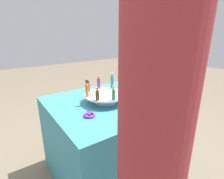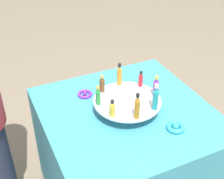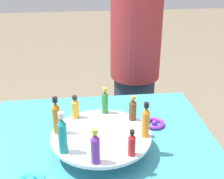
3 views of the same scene
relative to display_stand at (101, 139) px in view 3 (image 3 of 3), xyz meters
name	(u,v)px [view 3 (image 3 of 3)]	position (x,y,z in m)	size (l,w,h in m)	color
display_stand	(101,139)	(0.00, 0.00, 0.00)	(0.35, 0.35, 0.07)	silver
bottle_teal	(62,134)	(-0.12, -0.09, 0.09)	(0.03, 0.03, 0.14)	teal
bottle_purple	(95,147)	(-0.03, -0.15, 0.07)	(0.03, 0.03, 0.12)	#702D93
bottle_red	(132,144)	(0.09, -0.12, 0.06)	(0.02, 0.02, 0.09)	#B21E23
bottle_orange	(146,121)	(0.15, -0.03, 0.08)	(0.03, 0.03, 0.13)	orange
bottle_brown	(133,109)	(0.12, 0.09, 0.06)	(0.03, 0.03, 0.10)	brown
bottle_green	(105,101)	(0.03, 0.15, 0.07)	(0.02, 0.02, 0.11)	#288438
bottle_gold	(75,108)	(-0.09, 0.12, 0.06)	(0.03, 0.03, 0.09)	gold
bottle_amber	(56,117)	(-0.15, 0.03, 0.08)	(0.03, 0.03, 0.14)	#AD6B19
ribbon_bow_purple	(154,123)	(0.23, 0.15, -0.04)	(0.08, 0.08, 0.02)	purple
person_figure	(135,52)	(0.25, 0.72, 0.06)	(0.28, 0.28, 1.64)	#282D42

